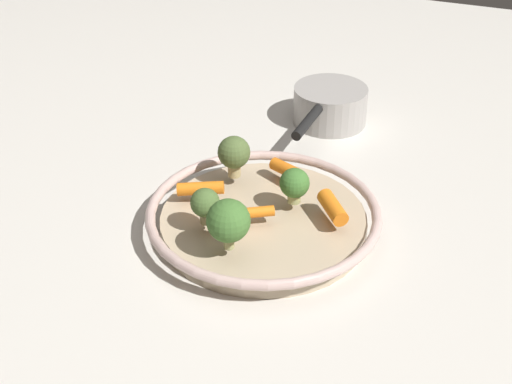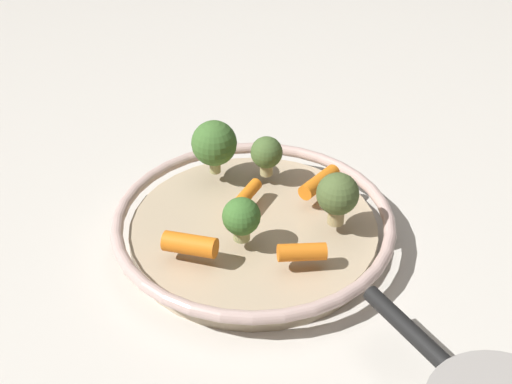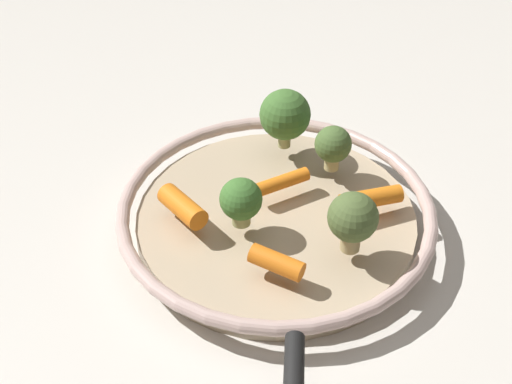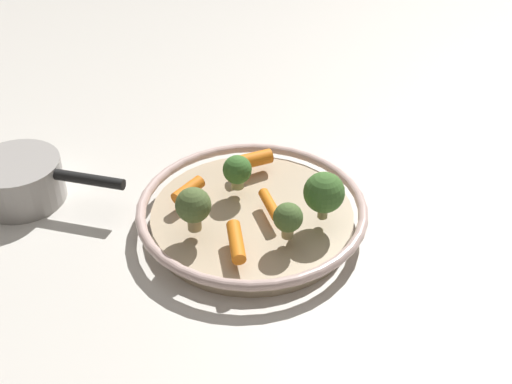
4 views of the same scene
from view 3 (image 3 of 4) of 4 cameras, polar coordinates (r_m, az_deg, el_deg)
name	(u,v)px [view 3 (image 3 of 4)]	position (r m, az deg, el deg)	size (l,w,h in m)	color
ground_plane	(276,234)	(0.77, 1.49, -3.19)	(2.15, 2.15, 0.00)	beige
serving_bowl	(276,218)	(0.76, 1.52, -2.01)	(0.32, 0.32, 0.04)	tan
baby_carrot_back	(282,182)	(0.76, 2.00, 0.77)	(0.01, 0.01, 0.06)	orange
baby_carrot_right	(182,207)	(0.73, -5.61, -1.11)	(0.02, 0.02, 0.06)	orange
baby_carrot_left	(371,201)	(0.74, 8.74, -0.67)	(0.02, 0.02, 0.06)	orange
baby_carrot_center	(281,263)	(0.67, 1.90, -5.38)	(0.02, 0.02, 0.05)	orange
broccoli_floret_small	(333,145)	(0.78, 5.88, 3.56)	(0.04, 0.04, 0.05)	tan
broccoli_floret_edge	(285,115)	(0.80, 2.22, 5.86)	(0.05, 0.05, 0.07)	tan
broccoli_floret_large	(353,219)	(0.68, 7.37, -2.01)	(0.05, 0.05, 0.06)	tan
broccoli_floret_mid	(241,200)	(0.70, -1.15, -0.62)	(0.04, 0.04, 0.05)	tan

